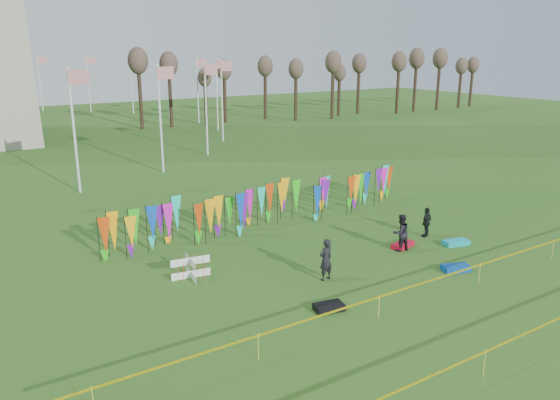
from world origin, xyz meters
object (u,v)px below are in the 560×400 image
box_kite (191,268)px  kite_bag_teal (456,243)px  person_left (326,260)px  kite_bag_blue (456,268)px  person_right (427,222)px  kite_bag_black (329,307)px  kite_bag_red (403,245)px  person_mid (401,233)px

box_kite → kite_bag_teal: 12.65m
person_left → kite_bag_blue: size_ratio=1.52×
person_right → kite_bag_teal: size_ratio=1.23×
kite_bag_teal → kite_bag_black: bearing=-167.4°
kite_bag_red → person_mid: bearing=-151.7°
box_kite → person_left: (4.53, -3.07, 0.42)m
kite_bag_red → kite_bag_black: size_ratio=1.16×
person_left → kite_bag_blue: person_left is taller
person_right → kite_bag_red: (-2.06, -0.48, -0.64)m
person_right → person_left: bearing=-6.8°
person_right → kite_bag_black: bearing=4.3°
kite_bag_red → kite_bag_blue: bearing=-92.5°
person_mid → kite_bag_black: bearing=30.2°
kite_bag_blue → kite_bag_red: kite_bag_blue is taller
person_right → box_kite: bearing=-25.7°
kite_bag_red → kite_bag_black: (-6.85, -3.20, 0.01)m
kite_bag_teal → box_kite: bearing=165.3°
person_mid → kite_bag_red: bearing=-146.4°
person_left → person_mid: bearing=-176.9°
person_right → kite_bag_blue: bearing=41.3°
person_left → person_right: bearing=-174.6°
person_mid → kite_bag_teal: size_ratio=1.43×
person_mid → kite_bag_blue: size_ratio=1.52×
kite_bag_blue → kite_bag_red: (0.14, 3.24, -0.01)m
person_mid → kite_bag_teal: person_mid is taller
person_mid → person_right: size_ratio=1.16×
kite_bag_teal → kite_bag_blue: bearing=-140.1°
person_right → kite_bag_blue: (-2.20, -3.72, -0.63)m
person_mid → person_left: bearing=14.4°
person_left → kite_bag_black: bearing=49.5°
kite_bag_black → person_right: bearing=22.4°
kite_bag_blue → box_kite: bearing=151.4°
box_kite → person_mid: 9.73m
box_kite → kite_bag_black: bearing=-60.2°
person_right → kite_bag_black: 9.65m
kite_bag_red → kite_bag_black: kite_bag_black is taller
box_kite → person_mid: person_mid is taller
person_mid → kite_bag_black: 7.13m
box_kite → kite_bag_blue: size_ratio=0.80×
box_kite → person_left: bearing=-34.1°
kite_bag_red → box_kite: bearing=168.2°
person_mid → kite_bag_black: person_mid is taller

